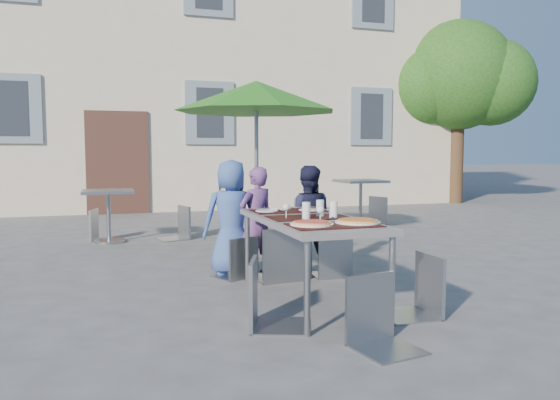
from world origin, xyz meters
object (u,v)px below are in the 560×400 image
object	(u,v)px
child_0	(231,217)
child_2	(307,219)
pizza_near_right	(358,221)
pizza_near_left	(312,223)
chair_4	(420,248)
chair_0	(238,233)
chair_5	(380,269)
bg_chair_l_0	(100,206)
cafe_table_1	(361,193)
child_1	(256,221)
cafe_table_0	(108,206)
bg_chair_r_1	(375,194)
chair_3	(267,252)
dining_table	(309,224)
chair_1	(280,220)
bg_chair_r_0	(178,202)
patio_umbrella	(256,98)
bg_chair_l_1	(303,195)
chair_2	(333,232)

from	to	relation	value
child_0	child_2	distance (m)	0.84
pizza_near_right	pizza_near_left	bearing A→B (deg)	-178.70
pizza_near_left	chair_4	bearing A→B (deg)	-10.56
chair_0	chair_5	bearing A→B (deg)	-78.96
bg_chair_l_0	cafe_table_1	distance (m)	4.46
child_0	child_1	world-z (taller)	child_0
cafe_table_0	bg_chair_r_1	xyz separation A→B (m)	(4.68, 0.68, 0.02)
chair_3	chair_4	size ratio (longest dim) A/B	1.04
pizza_near_right	chair_4	size ratio (longest dim) A/B	0.39
dining_table	chair_3	size ratio (longest dim) A/B	1.89
pizza_near_right	chair_1	distance (m)	1.34
child_2	child_0	bearing A→B (deg)	13.52
chair_1	bg_chair_r_1	size ratio (longest dim) A/B	1.11
bg_chair_l_0	bg_chair_r_0	size ratio (longest dim) A/B	0.95
child_2	cafe_table_1	bearing A→B (deg)	-103.41
child_1	patio_umbrella	distance (m)	2.21
chair_0	chair_5	distance (m)	2.31
cafe_table_0	bg_chair_r_1	world-z (taller)	bg_chair_r_1
child_1	chair_0	size ratio (longest dim) A/B	1.39
pizza_near_right	child_0	bearing A→B (deg)	110.09
pizza_near_left	cafe_table_1	bearing A→B (deg)	60.07
child_0	chair_3	bearing A→B (deg)	87.47
child_0	bg_chair_r_1	size ratio (longest dim) A/B	1.30
child_0	pizza_near_right	bearing A→B (deg)	112.04
bg_chair_l_1	pizza_near_right	bearing A→B (deg)	-105.30
child_2	bg_chair_l_0	size ratio (longest dim) A/B	1.29
chair_1	chair_4	bearing A→B (deg)	-64.42
chair_5	cafe_table_0	world-z (taller)	chair_5
cafe_table_0	child_0	bearing A→B (deg)	-64.03
chair_0	chair_5	size ratio (longest dim) A/B	0.91
bg_chair_l_0	chair_3	bearing A→B (deg)	-75.03
chair_0	cafe_table_0	size ratio (longest dim) A/B	1.08
pizza_near_left	cafe_table_0	distance (m)	4.61
chair_2	chair_3	distance (m)	1.78
child_1	chair_1	world-z (taller)	child_1
pizza_near_left	cafe_table_1	size ratio (longest dim) A/B	0.41
child_1	bg_chair_l_0	distance (m)	3.28
pizza_near_left	chair_4	distance (m)	0.91
chair_2	bg_chair_r_1	xyz separation A→B (m)	(2.43, 3.74, 0.08)
pizza_near_left	bg_chair_r_1	distance (m)	5.95
bg_chair_r_0	dining_table	bearing A→B (deg)	-80.42
chair_3	chair_4	distance (m)	1.26
child_0	child_2	size ratio (longest dim) A/B	1.06
child_0	chair_5	xyz separation A→B (m)	(0.47, -2.47, -0.09)
patio_umbrella	cafe_table_1	world-z (taller)	patio_umbrella
chair_4	child_1	bearing A→B (deg)	114.87
bg_chair_r_1	chair_5	bearing A→B (deg)	-117.21
chair_0	bg_chair_r_0	bearing A→B (deg)	95.49
chair_0	patio_umbrella	distance (m)	2.42
chair_4	pizza_near_left	bearing A→B (deg)	169.44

